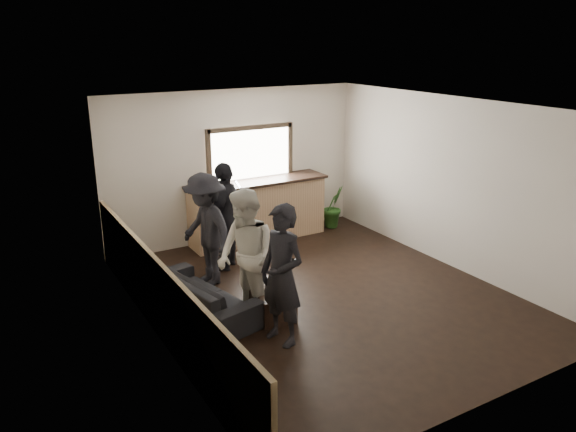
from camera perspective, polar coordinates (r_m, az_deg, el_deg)
ground at (r=8.47m, az=3.62°, el=-8.10°), size 5.00×6.00×0.01m
room_shell at (r=7.57m, az=-0.80°, el=0.67°), size 5.01×6.01×2.80m
bar_counter at (r=10.55m, az=-3.12°, el=0.97°), size 2.70×0.68×2.13m
sofa at (r=7.96m, az=-8.71°, el=-7.88°), size 1.15×2.01×0.55m
coffee_table at (r=7.88m, az=-1.84°, el=-8.63°), size 0.58×0.91×0.38m
cup_a at (r=7.90m, az=-2.60°, el=-6.64°), size 0.18×0.18×0.10m
cup_b at (r=7.67m, az=-0.85°, el=-7.44°), size 0.15×0.15×0.10m
potted_plant at (r=11.32m, az=4.62°, el=0.96°), size 0.55×0.49×0.84m
person_a at (r=6.92m, az=-0.60°, el=-6.06°), size 0.59×0.75×1.80m
person_b at (r=7.45m, az=-4.28°, el=-4.22°), size 0.76×0.94×1.83m
person_c at (r=8.64m, az=-8.32°, el=-1.40°), size 0.82×1.23×1.77m
person_d at (r=9.21m, az=-6.33°, el=0.00°), size 1.05×1.05×1.79m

